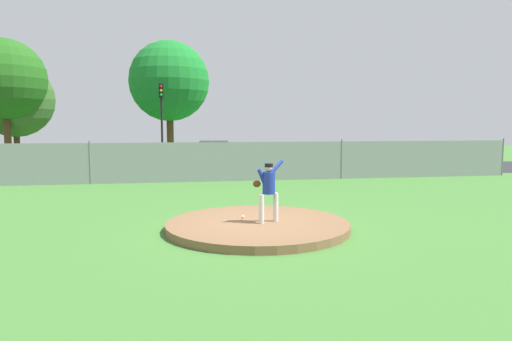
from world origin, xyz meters
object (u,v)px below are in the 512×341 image
Objects in this scene: traffic_cone_orange at (95,174)px; baseball at (243,217)px; parked_car_white at (336,157)px; traffic_light_near at (162,111)px; pitcher_youth at (268,186)px; parked_car_champagne at (214,158)px; parked_car_slate at (287,157)px.

baseball is at bearing -63.06° from traffic_cone_orange.
parked_car_white is (7.68, 14.14, 0.53)m from baseball.
parked_car_white is at bearing -21.27° from traffic_light_near.
traffic_cone_orange is (-6.39, 12.09, -0.87)m from pitcher_youth.
pitcher_youth reaches higher than parked_car_white.
parked_car_champagne is at bearing 18.65° from traffic_cone_orange.
pitcher_youth is at bearing -79.96° from traffic_light_near.
traffic_cone_orange is at bearing 116.94° from baseball.
traffic_light_near is at bearing 98.65° from baseball.
traffic_cone_orange is (-10.38, -2.34, -0.53)m from parked_car_slate.
pitcher_youth is 13.70m from traffic_cone_orange.
baseball is at bearing -81.35° from traffic_light_near.
traffic_light_near is at bearing 149.03° from parked_car_slate.
baseball is 0.13× the size of traffic_cone_orange.
pitcher_youth is at bearing -62.13° from traffic_cone_orange.
traffic_cone_orange is at bearing -161.35° from parked_car_champagne.
parked_car_white is 3.15m from parked_car_slate.
pitcher_youth is 14.14m from parked_car_champagne.
pitcher_youth is at bearing -47.67° from baseball.
parked_car_slate is at bearing 3.93° from parked_car_champagne.
parked_car_white is 0.95× the size of parked_car_champagne.
parked_car_champagne is 6.43m from traffic_cone_orange.
traffic_light_near reaches higher than traffic_cone_orange.
parked_car_slate reaches higher than traffic_cone_orange.
parked_car_slate reaches higher than parked_car_white.
parked_car_champagne reaches higher than traffic_cone_orange.
traffic_light_near is at bearing 100.04° from pitcher_youth.
traffic_cone_orange is (-5.83, 11.47, 0.02)m from baseball.
traffic_cone_orange is 0.10× the size of traffic_light_near.
baseball is at bearing 132.33° from pitcher_youth.
parked_car_slate is 7.92× the size of traffic_cone_orange.
pitcher_youth is at bearing -105.44° from parked_car_slate.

